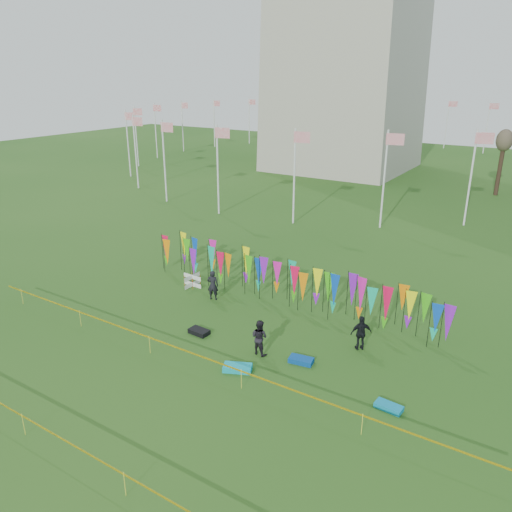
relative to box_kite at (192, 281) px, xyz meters
The scene contains 13 objects.
ground 7.86m from the box_kite, 46.71° to the right, with size 160.00×160.00×0.00m, color #1F4B15.
flagpole_ring 43.31m from the box_kite, 101.52° to the left, with size 57.40×56.16×8.00m.
banner_row 5.89m from the box_kite, 10.87° to the left, with size 18.64×0.64×2.49m.
caution_tape_near 8.72m from the box_kite, 53.68° to the right, with size 26.00×0.02×0.90m.
caution_tape_far 14.46m from the box_kite, 69.10° to the right, with size 26.00×0.02×0.90m.
box_kite is the anchor object (origin of this frame).
person_left 2.35m from the box_kite, 19.74° to the right, with size 0.64×0.47×1.76m, color black.
person_mid 8.68m from the box_kite, 29.88° to the right, with size 0.83×0.51×1.70m, color black.
person_right 11.40m from the box_kite, ahead, with size 1.00×0.57×1.71m, color black.
kite_bag_turquoise 9.59m from the box_kite, 38.89° to the right, with size 1.24×0.62×0.25m, color #0DAFC5.
kite_bag_blue 10.30m from the box_kite, 22.64° to the right, with size 1.07×0.56×0.22m, color #094497.
kite_bag_black 5.93m from the box_kite, 47.48° to the right, with size 1.01×0.58×0.23m, color black.
kite_bag_teal 14.79m from the box_kite, 20.06° to the right, with size 1.05×0.50×0.20m, color #0D8AB8.
Camera 1 is at (12.82, -15.61, 12.19)m, focal length 35.00 mm.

